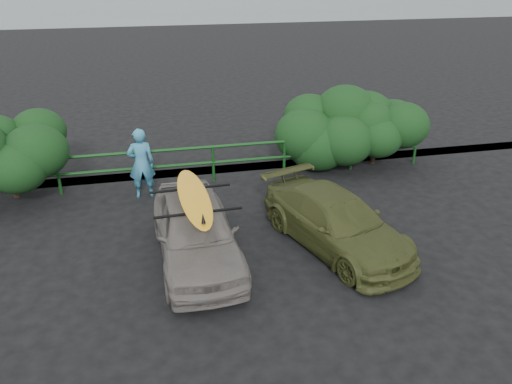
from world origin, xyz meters
The scene contains 9 objects.
ground centered at (0.00, 0.00, 0.00)m, with size 80.00×80.00×0.00m, color black.
ocean centered at (0.00, 60.00, 0.00)m, with size 200.00×200.00×0.00m, color slate.
guardrail centered at (0.00, 5.00, 0.52)m, with size 14.00×0.08×1.04m, color #154919, non-canonical shape.
shrub_right centered at (5.00, 5.50, 1.04)m, with size 3.20×2.40×2.08m, color #153B16, non-canonical shape.
sedan centered at (0.13, 1.18, 0.66)m, with size 1.56×3.87×1.32m, color slate.
olive_vehicle centered at (3.06, 1.10, 0.57)m, with size 1.60×3.93×1.14m, color #424920.
man centered at (-0.89, 4.43, 0.91)m, with size 0.66×0.44×1.82m, color teal.
roof_rack centered at (0.13, 1.18, 1.34)m, with size 1.64×1.15×0.05m, color black, non-canonical shape.
surfboard centered at (0.13, 1.18, 1.41)m, with size 0.57×2.77×0.08m, color #FFAD1A.
Camera 1 is at (-0.53, -7.53, 5.61)m, focal length 35.00 mm.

